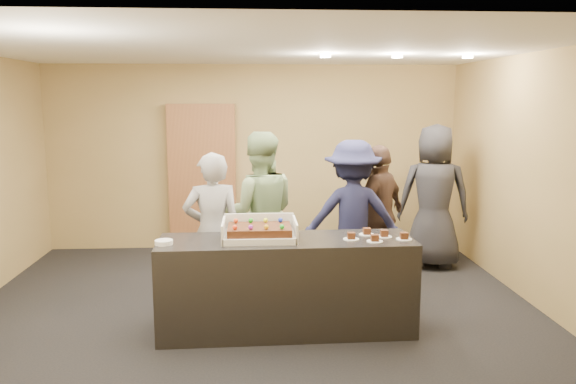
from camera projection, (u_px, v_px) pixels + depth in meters
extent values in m
plane|color=black|center=(255.00, 306.00, 6.05)|extent=(6.00, 6.00, 0.00)
plane|color=white|center=(253.00, 49.00, 5.61)|extent=(6.00, 6.00, 0.00)
cube|color=#977E49|center=(253.00, 157.00, 8.30)|extent=(6.00, 0.04, 2.70)
cube|color=#977E49|center=(255.00, 242.00, 3.37)|extent=(6.00, 0.04, 2.70)
cube|color=#977E49|center=(534.00, 179.00, 6.02)|extent=(0.04, 5.00, 2.70)
cube|color=black|center=(286.00, 285.00, 5.35)|extent=(2.41, 0.75, 0.90)
cube|color=brown|center=(202.00, 178.00, 8.21)|extent=(0.97, 0.15, 2.14)
cube|color=white|center=(260.00, 236.00, 5.25)|extent=(0.67, 0.47, 0.06)
cube|color=white|center=(223.00, 231.00, 5.22)|extent=(0.02, 0.47, 0.18)
cube|color=white|center=(295.00, 230.00, 5.27)|extent=(0.02, 0.47, 0.18)
cube|color=white|center=(259.00, 224.00, 5.47)|extent=(0.67, 0.02, 0.20)
cube|color=#3E1A0E|center=(259.00, 230.00, 5.24)|extent=(0.59, 0.41, 0.07)
sphere|color=#DB4519|center=(236.00, 221.00, 5.36)|extent=(0.04, 0.04, 0.04)
sphere|color=green|center=(251.00, 221.00, 5.37)|extent=(0.04, 0.04, 0.04)
sphere|color=#E1EF19|center=(266.00, 220.00, 5.38)|extent=(0.04, 0.04, 0.04)
sphere|color=#1731C6|center=(280.00, 220.00, 5.39)|extent=(0.04, 0.04, 0.04)
sphere|color=red|center=(235.00, 227.00, 5.08)|extent=(0.04, 0.04, 0.04)
sphere|color=purple|center=(251.00, 227.00, 5.09)|extent=(0.04, 0.04, 0.04)
sphere|color=gold|center=(266.00, 227.00, 5.10)|extent=(0.04, 0.04, 0.04)
sphere|color=green|center=(282.00, 227.00, 5.11)|extent=(0.04, 0.04, 0.04)
cylinder|color=white|center=(164.00, 242.00, 5.08)|extent=(0.16, 0.16, 0.04)
cylinder|color=white|center=(351.00, 239.00, 5.26)|extent=(0.15, 0.15, 0.01)
cube|color=#3E1A0E|center=(351.00, 236.00, 5.25)|extent=(0.07, 0.06, 0.06)
cylinder|color=white|center=(367.00, 235.00, 5.44)|extent=(0.15, 0.15, 0.01)
cube|color=#3E1A0E|center=(367.00, 231.00, 5.43)|extent=(0.07, 0.06, 0.06)
cylinder|color=white|center=(375.00, 241.00, 5.18)|extent=(0.15, 0.15, 0.01)
cube|color=#3E1A0E|center=(375.00, 238.00, 5.17)|extent=(0.07, 0.06, 0.06)
cylinder|color=white|center=(384.00, 237.00, 5.35)|extent=(0.15, 0.15, 0.01)
cube|color=#3E1A0E|center=(384.00, 233.00, 5.35)|extent=(0.07, 0.06, 0.06)
cylinder|color=white|center=(404.00, 239.00, 5.26)|extent=(0.15, 0.15, 0.01)
cube|color=#3E1A0E|center=(404.00, 236.00, 5.25)|extent=(0.07, 0.06, 0.06)
imported|color=gray|center=(213.00, 232.00, 5.83)|extent=(0.66, 0.49, 1.67)
imported|color=#8CA776|center=(259.00, 213.00, 6.34)|extent=(0.93, 0.74, 1.85)
imported|color=#1D1F42|center=(352.00, 216.00, 6.43)|extent=(1.16, 0.70, 1.75)
imported|color=#50372B|center=(379.00, 215.00, 6.68)|extent=(0.96, 1.00, 1.68)
imported|color=#26262B|center=(434.00, 196.00, 7.34)|extent=(1.03, 0.79, 1.89)
cylinder|color=#FFEAC6|center=(325.00, 56.00, 6.16)|extent=(0.12, 0.12, 0.03)
cylinder|color=#FFEAC6|center=(397.00, 56.00, 6.21)|extent=(0.12, 0.12, 0.03)
cylinder|color=#FFEAC6|center=(468.00, 57.00, 6.26)|extent=(0.12, 0.12, 0.03)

